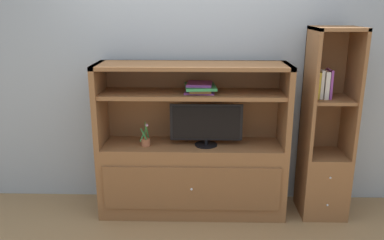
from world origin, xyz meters
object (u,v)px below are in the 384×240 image
at_px(bookshelf_tall, 324,155).
at_px(potted_plant, 146,141).
at_px(tv_monitor, 206,124).
at_px(media_console, 192,164).
at_px(upright_book_row, 323,84).
at_px(magazine_stack, 200,88).

bearing_deg(bookshelf_tall, potted_plant, -177.76).
bearing_deg(bookshelf_tall, tv_monitor, -177.64).
bearing_deg(media_console, tv_monitor, -16.97).
distance_m(potted_plant, bookshelf_tall, 1.69).
distance_m(potted_plant, upright_book_row, 1.69).
distance_m(media_console, upright_book_row, 1.41).
distance_m(tv_monitor, magazine_stack, 0.34).
bearing_deg(media_console, upright_book_row, -0.19).
height_order(tv_monitor, potted_plant, tv_monitor).
xyz_separation_m(tv_monitor, potted_plant, (-0.56, -0.02, -0.16)).
xyz_separation_m(potted_plant, upright_book_row, (1.60, 0.06, 0.53)).
distance_m(magazine_stack, bookshelf_tall, 1.35).
xyz_separation_m(media_console, potted_plant, (-0.43, -0.06, 0.25)).
bearing_deg(tv_monitor, bookshelf_tall, 2.36).
distance_m(tv_monitor, bookshelf_tall, 1.17).
relative_size(magazine_stack, bookshelf_tall, 0.20).
height_order(potted_plant, upright_book_row, upright_book_row).
relative_size(bookshelf_tall, upright_book_row, 6.89).
bearing_deg(potted_plant, magazine_stack, 6.56).
bearing_deg(potted_plant, bookshelf_tall, 2.24).
bearing_deg(potted_plant, media_console, 7.85).
relative_size(media_console, upright_book_row, 6.80).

